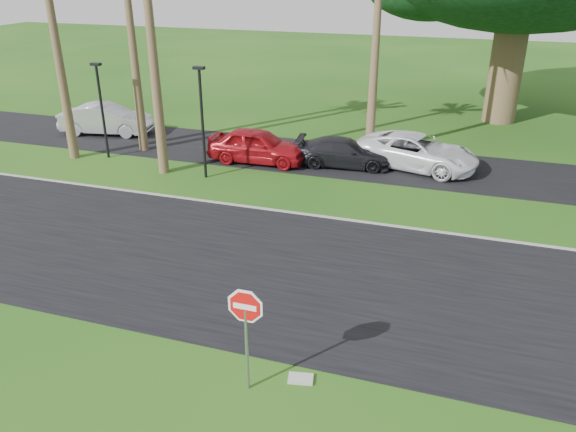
# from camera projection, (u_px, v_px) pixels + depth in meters

# --- Properties ---
(ground) EXTENTS (120.00, 120.00, 0.00)m
(ground) POSITION_uv_depth(u_px,v_px,m) (272.00, 309.00, 14.89)
(ground) COLOR #1A4711
(ground) RESTS_ON ground
(road) EXTENTS (120.00, 8.00, 0.02)m
(road) POSITION_uv_depth(u_px,v_px,m) (295.00, 272.00, 16.62)
(road) COLOR black
(road) RESTS_ON ground
(parking_strip) EXTENTS (120.00, 5.00, 0.02)m
(parking_strip) POSITION_uv_depth(u_px,v_px,m) (363.00, 162.00, 25.70)
(parking_strip) COLOR black
(parking_strip) RESTS_ON ground
(curb) EXTENTS (120.00, 0.12, 0.06)m
(curb) POSITION_uv_depth(u_px,v_px,m) (328.00, 217.00, 20.11)
(curb) COLOR gray
(curb) RESTS_ON ground
(stop_sign_near) EXTENTS (1.05, 0.07, 2.62)m
(stop_sign_near) POSITION_uv_depth(u_px,v_px,m) (246.00, 320.00, 11.42)
(stop_sign_near) COLOR gray
(stop_sign_near) RESTS_ON ground
(streetlight_left) EXTENTS (0.45, 0.25, 4.34)m
(streetlight_left) POSITION_uv_depth(u_px,v_px,m) (101.00, 104.00, 25.29)
(streetlight_left) COLOR black
(streetlight_left) RESTS_ON ground
(streetlight_right) EXTENTS (0.45, 0.25, 4.64)m
(streetlight_right) POSITION_uv_depth(u_px,v_px,m) (202.00, 116.00, 22.82)
(streetlight_right) COLOR black
(streetlight_right) RESTS_ON ground
(car_silver) EXTENTS (4.98, 2.51, 1.57)m
(car_silver) POSITION_uv_depth(u_px,v_px,m) (106.00, 120.00, 29.51)
(car_silver) COLOR silver
(car_silver) RESTS_ON ground
(car_red) EXTENTS (4.57, 1.94, 1.54)m
(car_red) POSITION_uv_depth(u_px,v_px,m) (258.00, 146.00, 25.37)
(car_red) COLOR #9E0D15
(car_red) RESTS_ON ground
(car_dark) EXTENTS (4.43, 2.18, 1.24)m
(car_dark) POSITION_uv_depth(u_px,v_px,m) (344.00, 153.00, 24.96)
(car_dark) COLOR black
(car_dark) RESTS_ON ground
(car_minivan) EXTENTS (5.79, 3.68, 1.49)m
(car_minivan) POSITION_uv_depth(u_px,v_px,m) (416.00, 152.00, 24.66)
(car_minivan) COLOR white
(car_minivan) RESTS_ON ground
(utility_slab) EXTENTS (0.61, 0.45, 0.06)m
(utility_slab) POSITION_uv_depth(u_px,v_px,m) (301.00, 379.00, 12.37)
(utility_slab) COLOR #A8A7A0
(utility_slab) RESTS_ON ground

